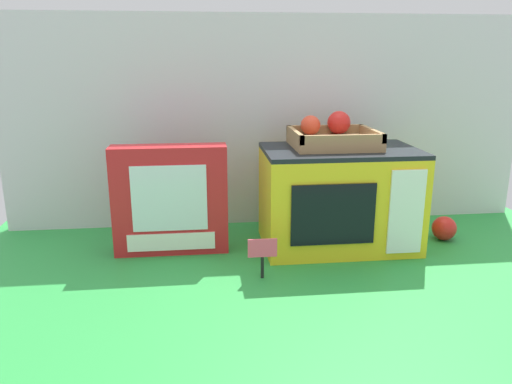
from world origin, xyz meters
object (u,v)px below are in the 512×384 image
(cookie_set_box, at_px, (170,200))
(food_groups_crate, at_px, (332,136))
(price_sign, at_px, (262,252))
(toy_microwave, at_px, (339,198))
(loose_toy_apple, at_px, (444,228))

(cookie_set_box, bearing_deg, food_groups_crate, 5.42)
(food_groups_crate, height_order, cookie_set_box, food_groups_crate)
(price_sign, bearing_deg, toy_microwave, 39.26)
(food_groups_crate, relative_size, loose_toy_apple, 3.24)
(toy_microwave, xyz_separation_m, price_sign, (-0.24, -0.19, -0.07))
(food_groups_crate, relative_size, cookie_set_box, 0.75)
(toy_microwave, xyz_separation_m, loose_toy_apple, (0.32, 0.00, -0.10))
(food_groups_crate, bearing_deg, loose_toy_apple, -7.79)
(cookie_set_box, xyz_separation_m, loose_toy_apple, (0.78, -0.00, -0.11))
(price_sign, relative_size, loose_toy_apple, 1.43)
(toy_microwave, relative_size, loose_toy_apple, 5.95)
(cookie_set_box, distance_m, price_sign, 0.31)
(toy_microwave, height_order, loose_toy_apple, toy_microwave)
(price_sign, distance_m, loose_toy_apple, 0.59)
(food_groups_crate, height_order, loose_toy_apple, food_groups_crate)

